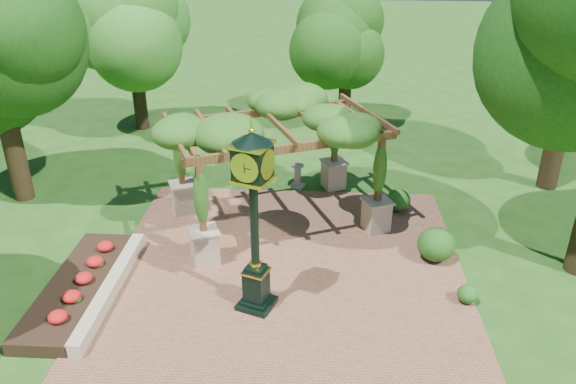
{
  "coord_description": "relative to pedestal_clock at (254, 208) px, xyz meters",
  "views": [
    {
      "loc": [
        0.85,
        -11.46,
        9.07
      ],
      "look_at": [
        0.0,
        2.5,
        2.2
      ],
      "focal_mm": 35.0,
      "sensor_mm": 36.0,
      "label": 1
    }
  ],
  "objects": [
    {
      "name": "shrub_front",
      "position": [
        5.46,
        0.49,
        -2.62
      ],
      "size": [
        0.69,
        0.69,
        0.49
      ],
      "primitive_type": "ellipsoid",
      "rotation": [
        0.0,
        0.0,
        0.31
      ],
      "color": "#1E5317",
      "rests_on": "brick_plaza"
    },
    {
      "name": "pedestal_clock",
      "position": [
        0.0,
        0.0,
        0.0
      ],
      "size": [
        1.23,
        1.23,
        4.85
      ],
      "rotation": [
        0.0,
        0.0,
        -0.36
      ],
      "color": "black",
      "rests_on": "brick_plaza"
    },
    {
      "name": "tree_west_far",
      "position": [
        -6.95,
        13.28,
        2.12
      ],
      "size": [
        3.9,
        3.9,
        7.32
      ],
      "color": "black",
      "rests_on": "ground"
    },
    {
      "name": "tree_north",
      "position": [
        2.64,
        14.45,
        1.35
      ],
      "size": [
        3.44,
        3.44,
        6.2
      ],
      "color": "#2E2112",
      "rests_on": "ground"
    },
    {
      "name": "shrub_mid",
      "position": [
        4.97,
        2.51,
        -2.37
      ],
      "size": [
        1.33,
        1.33,
        0.98
      ],
      "primitive_type": "ellipsoid",
      "rotation": [
        0.0,
        0.0,
        0.25
      ],
      "color": "#1D4B15",
      "rests_on": "brick_plaza"
    },
    {
      "name": "brick_plaza",
      "position": [
        0.67,
        0.81,
        -2.88
      ],
      "size": [
        10.0,
        12.0,
        0.04
      ],
      "primitive_type": "cube",
      "color": "brown",
      "rests_on": "ground"
    },
    {
      "name": "pergola",
      "position": [
        0.17,
        4.59,
        0.42
      ],
      "size": [
        7.48,
        6.21,
        4.04
      ],
      "rotation": [
        0.0,
        0.0,
        0.41
      ],
      "color": "tan",
      "rests_on": "brick_plaza"
    },
    {
      "name": "shrub_back",
      "position": [
        4.23,
        5.54,
        -2.49
      ],
      "size": [
        1.06,
        1.06,
        0.74
      ],
      "primitive_type": "ellipsoid",
      "rotation": [
        0.0,
        0.0,
        0.35
      ],
      "color": "#225819",
      "rests_on": "brick_plaza"
    },
    {
      "name": "flower_bed",
      "position": [
        -4.83,
        0.31,
        -2.72
      ],
      "size": [
        1.5,
        5.0,
        0.36
      ],
      "primitive_type": "cube",
      "color": "red",
      "rests_on": "ground"
    },
    {
      "name": "sundial",
      "position": [
        0.73,
        7.24,
        -2.51
      ],
      "size": [
        0.64,
        0.64,
        0.88
      ],
      "rotation": [
        0.0,
        0.0,
        -0.41
      ],
      "color": "#989890",
      "rests_on": "ground"
    },
    {
      "name": "ground",
      "position": [
        0.67,
        -0.19,
        -2.9
      ],
      "size": [
        120.0,
        120.0,
        0.0
      ],
      "primitive_type": "plane",
      "color": "#1E4714",
      "rests_on": "ground"
    },
    {
      "name": "border_wall",
      "position": [
        -3.93,
        0.31,
        -2.7
      ],
      "size": [
        0.35,
        5.0,
        0.4
      ],
      "primitive_type": "cube",
      "color": "#C6B793",
      "rests_on": "ground"
    }
  ]
}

